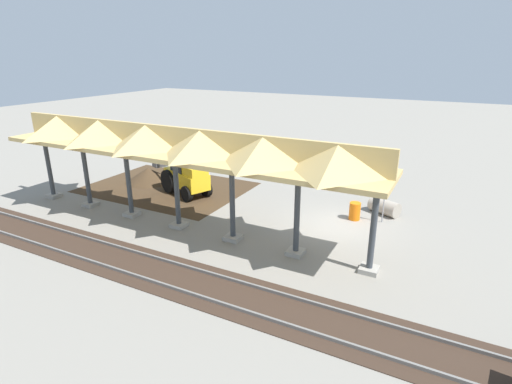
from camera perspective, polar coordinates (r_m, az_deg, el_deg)
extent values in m
plane|color=gray|center=(19.96, 11.50, -4.78)|extent=(120.00, 120.00, 0.00)
cube|color=#42301E|center=(25.70, -12.56, 0.66)|extent=(9.73, 7.00, 0.01)
cube|color=#9E998E|center=(16.27, 15.83, -10.59)|extent=(0.70, 0.70, 0.20)
cylinder|color=#383D42|center=(15.52, 16.40, -5.13)|extent=(0.24, 0.24, 3.60)
cube|color=#9E998E|center=(16.99, 5.68, -8.56)|extent=(0.70, 0.70, 0.20)
cylinder|color=#383D42|center=(16.26, 5.87, -3.25)|extent=(0.24, 0.24, 3.60)
cube|color=#9E998E|center=(18.19, -3.30, -6.51)|extent=(0.70, 0.70, 0.20)
cylinder|color=#383D42|center=(17.52, -3.40, -1.50)|extent=(0.24, 0.24, 3.60)
cube|color=#9E998E|center=(19.79, -10.93, -4.64)|extent=(0.70, 0.70, 0.20)
cylinder|color=#383D42|center=(19.18, -11.25, 0.02)|extent=(0.24, 0.24, 3.60)
cube|color=#9E998E|center=(21.71, -17.29, -3.00)|extent=(0.70, 0.70, 0.20)
cylinder|color=#383D42|center=(21.15, -17.74, 1.27)|extent=(0.24, 0.24, 3.60)
cube|color=#9E998E|center=(23.86, -22.55, -1.61)|extent=(0.70, 0.70, 0.20)
cylinder|color=#383D42|center=(23.35, -23.08, 2.29)|extent=(0.24, 0.24, 3.60)
cube|color=#9E998E|center=(26.19, -26.90, -0.45)|extent=(0.70, 0.70, 0.20)
cylinder|color=#383D42|center=(25.72, -27.47, 3.11)|extent=(0.24, 0.24, 3.60)
cube|color=tan|center=(18.65, -11.63, 5.54)|extent=(19.47, 3.20, 0.20)
cube|color=tan|center=(18.51, -11.76, 7.49)|extent=(19.47, 0.20, 1.10)
pyramid|color=tan|center=(15.01, 11.62, 4.79)|extent=(2.74, 3.20, 1.10)
pyramid|color=tan|center=(16.07, 1.12, 6.13)|extent=(2.74, 3.20, 1.10)
pyramid|color=tan|center=(17.60, -7.87, 7.12)|extent=(2.74, 3.20, 1.10)
pyramid|color=tan|center=(19.49, -15.29, 7.80)|extent=(2.74, 3.20, 1.10)
pyramid|color=tan|center=(21.65, -21.33, 8.25)|extent=(2.74, 3.20, 1.10)
pyramid|color=tan|center=(24.00, -26.25, 8.56)|extent=(2.74, 3.20, 1.10)
cube|color=slate|center=(14.33, 3.61, -14.35)|extent=(60.00, 0.08, 0.15)
cube|color=slate|center=(13.27, 0.96, -17.42)|extent=(60.00, 0.08, 0.15)
cube|color=#38281E|center=(13.83, 2.34, -16.03)|extent=(60.00, 2.58, 0.03)
cylinder|color=gray|center=(20.56, 17.81, -1.38)|extent=(0.06, 0.06, 2.15)
cylinder|color=red|center=(20.28, 18.07, 0.96)|extent=(0.75, 0.19, 0.76)
cube|color=yellow|center=(23.99, -9.89, 1.93)|extent=(3.45, 2.44, 0.90)
cube|color=#1E262D|center=(23.84, -10.29, 4.67)|extent=(1.65, 1.58, 1.40)
cube|color=yellow|center=(22.94, -8.70, 3.02)|extent=(1.49, 1.45, 0.50)
cylinder|color=black|center=(25.20, -9.55, 2.15)|extent=(1.41, 0.82, 1.40)
cylinder|color=black|center=(24.56, -12.42, 1.51)|extent=(1.41, 0.82, 1.40)
cylinder|color=black|center=(23.57, -7.12, 0.43)|extent=(0.95, 0.63, 0.90)
cylinder|color=black|center=(22.94, -9.85, -0.24)|extent=(0.95, 0.63, 0.90)
cylinder|color=yellow|center=(25.45, -12.37, 5.35)|extent=(1.05, 0.58, 1.41)
cylinder|color=yellow|center=(26.27, -13.28, 5.44)|extent=(1.01, 0.55, 1.63)
cube|color=#47474C|center=(26.84, -13.59, 4.00)|extent=(0.86, 0.97, 0.40)
cone|color=#42301E|center=(27.17, -15.06, 1.46)|extent=(6.01, 6.01, 1.85)
cylinder|color=#9E9384|center=(21.89, 17.85, -2.03)|extent=(1.74, 1.38, 0.80)
cylinder|color=black|center=(22.30, 16.24, -1.47)|extent=(0.24, 0.48, 0.52)
cylinder|color=orange|center=(20.76, 13.93, -2.66)|extent=(0.56, 0.56, 0.90)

